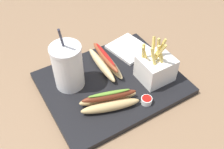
{
  "coord_description": "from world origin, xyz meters",
  "views": [
    {
      "loc": [
        0.31,
        0.51,
        0.64
      ],
      "look_at": [
        0.0,
        0.0,
        0.05
      ],
      "focal_mm": 41.53,
      "sensor_mm": 36.0,
      "label": 1
    }
  ],
  "objects_px": {
    "soda_cup": "(68,66)",
    "ketchup_cup_1": "(151,56)",
    "hot_dog_1": "(109,101)",
    "fries_basket": "(155,68)",
    "ketchup_cup_2": "(147,100)",
    "napkin_stack": "(129,48)",
    "hot_dog_2": "(105,62)"
  },
  "relations": [
    {
      "from": "fries_basket",
      "to": "ketchup_cup_1",
      "type": "bearing_deg",
      "value": -121.86
    },
    {
      "from": "hot_dog_2",
      "to": "ketchup_cup_2",
      "type": "relative_size",
      "value": 5.52
    },
    {
      "from": "soda_cup",
      "to": "hot_dog_1",
      "type": "xyz_separation_m",
      "value": [
        -0.06,
        0.14,
        -0.05
      ]
    },
    {
      "from": "soda_cup",
      "to": "fries_basket",
      "type": "relative_size",
      "value": 1.38
    },
    {
      "from": "soda_cup",
      "to": "napkin_stack",
      "type": "distance_m",
      "value": 0.27
    },
    {
      "from": "ketchup_cup_2",
      "to": "napkin_stack",
      "type": "distance_m",
      "value": 0.26
    },
    {
      "from": "soda_cup",
      "to": "ketchup_cup_1",
      "type": "bearing_deg",
      "value": 173.06
    },
    {
      "from": "hot_dog_1",
      "to": "ketchup_cup_1",
      "type": "distance_m",
      "value": 0.26
    },
    {
      "from": "hot_dog_1",
      "to": "napkin_stack",
      "type": "xyz_separation_m",
      "value": [
        -0.2,
        -0.19,
        -0.02
      ]
    },
    {
      "from": "hot_dog_1",
      "to": "napkin_stack",
      "type": "relative_size",
      "value": 1.37
    },
    {
      "from": "soda_cup",
      "to": "hot_dog_1",
      "type": "bearing_deg",
      "value": 113.06
    },
    {
      "from": "hot_dog_1",
      "to": "ketchup_cup_2",
      "type": "bearing_deg",
      "value": 155.03
    },
    {
      "from": "ketchup_cup_1",
      "to": "ketchup_cup_2",
      "type": "bearing_deg",
      "value": 48.61
    },
    {
      "from": "hot_dog_1",
      "to": "hot_dog_2",
      "type": "bearing_deg",
      "value": -116.1
    },
    {
      "from": "ketchup_cup_1",
      "to": "napkin_stack",
      "type": "relative_size",
      "value": 0.25
    },
    {
      "from": "fries_basket",
      "to": "ketchup_cup_1",
      "type": "relative_size",
      "value": 4.8
    },
    {
      "from": "fries_basket",
      "to": "ketchup_cup_2",
      "type": "height_order",
      "value": "fries_basket"
    },
    {
      "from": "ketchup_cup_1",
      "to": "ketchup_cup_2",
      "type": "xyz_separation_m",
      "value": [
        0.14,
        0.16,
        0.0
      ]
    },
    {
      "from": "ketchup_cup_2",
      "to": "soda_cup",
      "type": "bearing_deg",
      "value": -49.51
    },
    {
      "from": "fries_basket",
      "to": "napkin_stack",
      "type": "distance_m",
      "value": 0.17
    },
    {
      "from": "hot_dog_1",
      "to": "ketchup_cup_1",
      "type": "relative_size",
      "value": 5.54
    },
    {
      "from": "fries_basket",
      "to": "napkin_stack",
      "type": "height_order",
      "value": "fries_basket"
    },
    {
      "from": "fries_basket",
      "to": "soda_cup",
      "type": "bearing_deg",
      "value": -25.38
    },
    {
      "from": "hot_dog_1",
      "to": "hot_dog_2",
      "type": "height_order",
      "value": "hot_dog_2"
    },
    {
      "from": "hot_dog_1",
      "to": "hot_dog_2",
      "type": "relative_size",
      "value": 1.0
    },
    {
      "from": "hot_dog_2",
      "to": "ketchup_cup_1",
      "type": "relative_size",
      "value": 5.56
    },
    {
      "from": "ketchup_cup_1",
      "to": "hot_dog_2",
      "type": "bearing_deg",
      "value": -15.66
    },
    {
      "from": "ketchup_cup_2",
      "to": "hot_dog_1",
      "type": "bearing_deg",
      "value": -24.97
    },
    {
      "from": "ketchup_cup_1",
      "to": "soda_cup",
      "type": "bearing_deg",
      "value": -6.94
    },
    {
      "from": "ketchup_cup_1",
      "to": "ketchup_cup_2",
      "type": "height_order",
      "value": "ketchup_cup_2"
    },
    {
      "from": "soda_cup",
      "to": "napkin_stack",
      "type": "xyz_separation_m",
      "value": [
        -0.26,
        -0.05,
        -0.07
      ]
    },
    {
      "from": "napkin_stack",
      "to": "fries_basket",
      "type": "bearing_deg",
      "value": 86.86
    }
  ]
}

